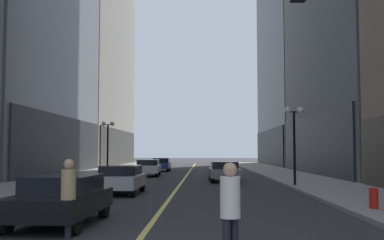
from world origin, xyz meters
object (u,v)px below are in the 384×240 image
Objects in this scene: car_white at (148,167)px; street_lamp_left_far at (108,136)px; fire_hydrant_right at (374,201)px; car_black at (62,198)px; street_lamp_right_mid at (294,128)px; car_blue at (161,164)px; pedestrian_in_tan_trench at (68,191)px; car_silver at (121,178)px; car_grey at (224,171)px; pedestrian_in_white_shirt at (230,207)px.

street_lamp_left_far is (-3.33, 0.14, 2.54)m from car_white.
fire_hydrant_right is at bearing -59.07° from street_lamp_left_far.
street_lamp_right_mid reaches higher than car_black.
car_white is at bearing -2.36° from street_lamp_left_far.
pedestrian_in_tan_trench is (1.19, -35.82, 0.34)m from car_blue.
car_black is 9.67m from fire_hydrant_right.
car_grey is (5.18, 8.81, 0.00)m from car_silver.
pedestrian_in_tan_trench is 9.69m from fire_hydrant_right.
car_black is 1.04× the size of car_silver.
car_black is at bearing -89.75° from car_silver.
pedestrian_in_tan_trench is at bearing -68.49° from car_black.
pedestrian_in_white_shirt is 8.88m from fire_hydrant_right.
street_lamp_right_mid reaches higher than pedestrian_in_tan_trench.
car_grey is 20.17m from pedestrian_in_tan_trench.
fire_hydrant_right is at bearing 55.53° from pedestrian_in_white_shirt.
car_black is 24.67m from car_white.
car_blue is 5.83× the size of fire_hydrant_right.
pedestrian_in_white_shirt is (4.33, -13.70, 0.33)m from car_silver.
street_lamp_right_mid is (9.47, -11.72, 2.54)m from car_white.
street_lamp_left_far is at bearing 100.06° from pedestrian_in_tan_trench.
car_white is 1.02× the size of street_lamp_left_far.
pedestrian_in_tan_trench is (-4.40, -19.68, 0.34)m from car_grey.
street_lamp_right_mid is at bearing -66.22° from car_blue.
street_lamp_right_mid is (8.07, 14.80, 2.20)m from pedestrian_in_tan_trench.
street_lamp_left_far reaches higher than pedestrian_in_white_shirt.
car_blue is at bearing 90.96° from car_silver.
pedestrian_in_white_shirt is at bearing -83.00° from car_blue.
car_white is 1.02× the size of street_lamp_right_mid.
pedestrian_in_tan_trench is at bearing -152.48° from fire_hydrant_right.
car_silver is 0.89× the size of car_white.
street_lamp_left_far reaches higher than pedestrian_in_tan_trench.
car_black is 2.34× the size of pedestrian_in_white_shirt.
pedestrian_in_tan_trench reaches higher than car_black.
car_grey is 15.78m from fire_hydrant_right.
car_blue is 2.60× the size of pedestrian_in_white_shirt.
car_grey is at bearing 126.94° from street_lamp_right_mid.
pedestrian_in_white_shirt is 4.55m from pedestrian_in_tan_trench.
street_lamp_right_mid is (4.51, 17.64, 2.21)m from pedestrian_in_white_shirt.
street_lamp_left_far reaches higher than car_silver.
pedestrian_in_white_shirt is 2.24× the size of fire_hydrant_right.
street_lamp_left_far is at bearing 99.16° from car_black.
fire_hydrant_right is (9.30, 2.61, -0.32)m from car_black.
car_black is 2.33× the size of pedestrian_in_tan_trench.
car_grey is 2.30× the size of pedestrian_in_white_shirt.
car_silver is at bearing 90.25° from car_black.
pedestrian_in_white_shirt is (4.29, -4.69, 0.33)m from car_black.
street_lamp_left_far is at bearing -111.12° from car_blue.
street_lamp_left_far is (-4.00, 24.80, 2.54)m from car_black.
street_lamp_left_far is 17.45m from street_lamp_right_mid.
street_lamp_right_mid is (9.26, -21.02, 2.54)m from car_blue.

